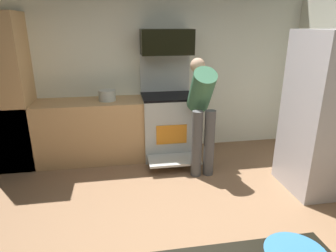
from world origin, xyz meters
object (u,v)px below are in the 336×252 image
Objects in this scene: oven_range at (168,123)px; microwave at (167,42)px; refrigerator at (331,114)px; stock_pot at (107,95)px; person_cook at (202,108)px.

oven_range is 2.06× the size of microwave.
refrigerator is at bearing -36.56° from oven_range.
oven_range reaches higher than stock_pot.
microwave is 1.14m from stock_pot.
oven_range is 2.18m from refrigerator.
stock_pot is at bearing 152.76° from person_cook.
person_cook is 6.31× the size of stock_pot.
microwave reaches higher than oven_range.
refrigerator is 7.85× the size of stock_pot.
stock_pot is at bearing 179.07° from oven_range.
refrigerator is 2.90m from stock_pot.
refrigerator is (1.72, -1.27, 0.44)m from oven_range.
refrigerator is 1.52m from person_cook.
stock_pot is (-2.60, 1.29, 0.03)m from refrigerator.
oven_range reaches higher than person_cook.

